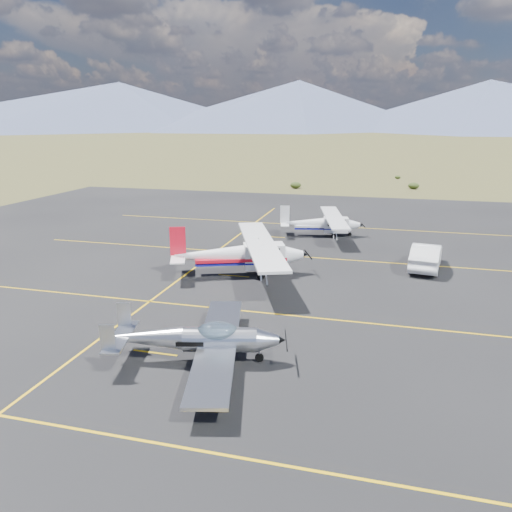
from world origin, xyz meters
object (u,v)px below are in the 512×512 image
at_px(sedan, 426,256).
at_px(aircraft_plain, 322,223).
at_px(aircraft_low_wing, 200,339).
at_px(aircraft_cessna, 241,253).

bearing_deg(sedan, aircraft_plain, -36.72).
bearing_deg(sedan, aircraft_low_wing, 66.90).
relative_size(aircraft_plain, sedan, 1.98).
xyz_separation_m(aircraft_low_wing, aircraft_cessna, (-1.77, 11.57, 0.42)).
distance_m(aircraft_plain, sedan, 10.96).
relative_size(aircraft_low_wing, aircraft_cessna, 0.78).
bearing_deg(aircraft_plain, aircraft_low_wing, -106.69).
xyz_separation_m(aircraft_plain, sedan, (7.84, -7.65, -0.28)).
bearing_deg(sedan, aircraft_cessna, 29.06).
bearing_deg(aircraft_cessna, aircraft_low_wing, -102.72).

